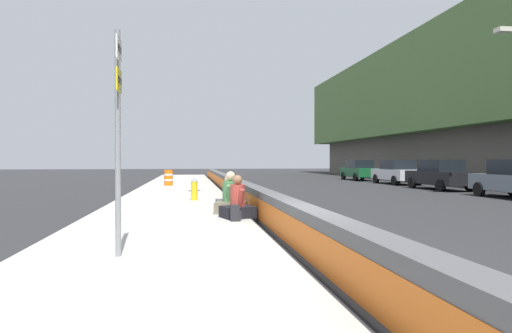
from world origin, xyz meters
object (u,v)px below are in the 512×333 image
Objects in this scene: seated_person_middle at (231,200)px; seated_person_rear at (228,198)px; parked_car_fourth at (440,175)px; parked_car_midline at (397,172)px; fire_hydrant at (194,189)px; parked_car_far at (359,170)px; seated_person_foreground at (238,204)px; construction_barrel at (168,178)px; route_sign_post at (118,126)px; backpack at (235,213)px.

seated_person_middle is 1.15× the size of seated_person_rear.
parked_car_fourth and parked_car_midline have the same top height.
seated_person_middle is at bearing -167.00° from fire_hydrant.
parked_car_far is (18.09, -13.93, 0.27)m from fire_hydrant.
construction_barrel is at bearing 9.18° from seated_person_foreground.
parked_car_midline is (16.14, -13.17, 0.34)m from seated_person_middle.
fire_hydrant is 15.17m from parked_car_fourth.
route_sign_post reaches higher than fire_hydrant.
parked_car_midline is at bearing -39.23° from seated_person_middle.
seated_person_middle is (1.06, 0.09, 0.02)m from seated_person_foreground.
parked_car_far is at bearing -28.36° from backpack.
construction_barrel is at bearing 74.93° from parked_car_fourth.
parked_car_fourth is 5.77m from parked_car_midline.
route_sign_post is 0.79× the size of parked_car_fourth.
parked_car_far is at bearing -31.40° from seated_person_rear.
parked_car_far reaches higher than seated_person_rear.
construction_barrel is at bearing 9.51° from seated_person_middle.
seated_person_rear is at bearing 138.58° from parked_car_midline.
parked_car_midline is at bearing -2.60° from parked_car_fourth.
construction_barrel is (13.25, 2.47, 0.15)m from seated_person_rear.
parked_car_midline is at bearing -35.63° from route_sign_post.
fire_hydrant is 18.46m from parked_car_midline.
construction_barrel reaches higher than backpack.
fire_hydrant is 0.77× the size of seated_person_foreground.
seated_person_rear is 0.23× the size of parked_car_midline.
fire_hydrant is 10.31m from construction_barrel.
parked_car_fourth reaches higher than seated_person_rear.
construction_barrel is (10.21, 1.44, 0.03)m from fire_hydrant.
parked_car_fourth is (11.43, -12.82, 0.37)m from seated_person_foreground.
parked_car_far reaches higher than seated_person_middle.
seated_person_middle is 1.67m from backpack.
parked_car_midline reaches higher than backpack.
parked_car_fourth is (10.37, -12.91, 0.34)m from seated_person_middle.
parked_car_fourth is at bearing 177.40° from parked_car_midline.
parked_car_midline reaches higher than seated_person_rear.
backpack is (3.80, -2.27, -1.88)m from route_sign_post.
route_sign_post reaches higher than parked_car_far.
construction_barrel is (16.16, 2.39, 0.28)m from backpack.
parked_car_far is (27.84, -15.24, -1.35)m from route_sign_post.
seated_person_middle reaches higher than fire_hydrant.
seated_person_middle is 0.27× the size of parked_car_fourth.
parked_car_far is at bearing -0.13° from parked_car_fourth.
fire_hydrant is 0.93× the size of construction_barrel.
seated_person_rear is (-3.04, -1.03, -0.12)m from fire_hydrant.
parked_car_fourth is at bearing -54.69° from seated_person_rear.
parked_car_midline is (5.77, -0.26, 0.00)m from parked_car_fourth.
parked_car_midline reaches higher than seated_person_middle.
route_sign_post is 4.09× the size of fire_hydrant.
backpack is (-5.95, -0.95, -0.25)m from fire_hydrant.
backpack is (-2.91, 0.08, -0.13)m from seated_person_rear.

